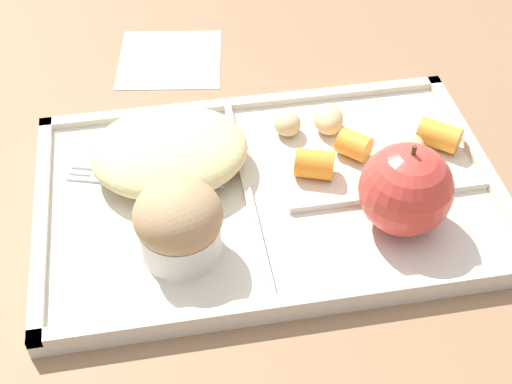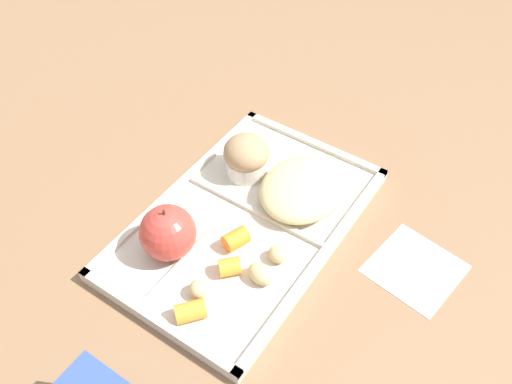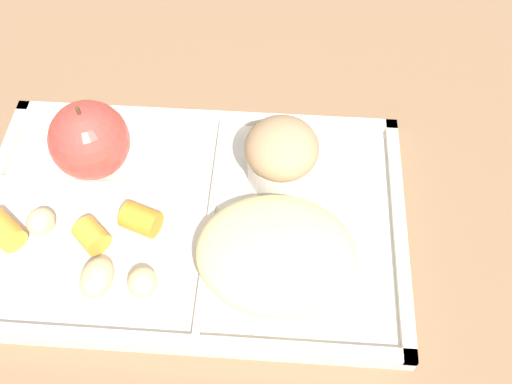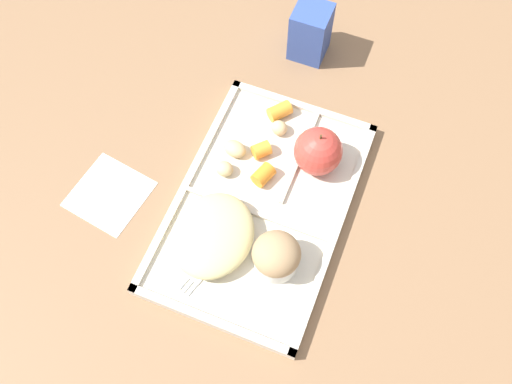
# 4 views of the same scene
# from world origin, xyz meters

# --- Properties ---
(ground) EXTENTS (6.00, 6.00, 0.00)m
(ground) POSITION_xyz_m (0.00, 0.00, 0.00)
(ground) COLOR #846042
(lunch_tray) EXTENTS (0.40, 0.25, 0.02)m
(lunch_tray) POSITION_xyz_m (-0.00, 0.00, 0.01)
(lunch_tray) COLOR beige
(lunch_tray) RESTS_ON ground
(green_apple) EXTENTS (0.08, 0.08, 0.08)m
(green_apple) POSITION_xyz_m (-0.10, 0.05, 0.05)
(green_apple) COLOR #C63D33
(green_apple) RESTS_ON lunch_tray
(bran_muffin) EXTENTS (0.07, 0.07, 0.07)m
(bran_muffin) POSITION_xyz_m (0.08, 0.05, 0.04)
(bran_muffin) COLOR silver
(bran_muffin) RESTS_ON lunch_tray
(carrot_slice_near_corner) EXTENTS (0.04, 0.04, 0.02)m
(carrot_slice_near_corner) POSITION_xyz_m (-0.16, -0.03, 0.02)
(carrot_slice_near_corner) COLOR orange
(carrot_slice_near_corner) RESTS_ON lunch_tray
(carrot_slice_diagonal) EXTENTS (0.04, 0.04, 0.03)m
(carrot_slice_diagonal) POSITION_xyz_m (-0.04, -0.01, 0.03)
(carrot_slice_diagonal) COLOR orange
(carrot_slice_diagonal) RESTS_ON lunch_tray
(carrot_slice_back) EXTENTS (0.04, 0.04, 0.02)m
(carrot_slice_back) POSITION_xyz_m (-0.08, -0.03, 0.02)
(carrot_slice_back) COLOR orange
(carrot_slice_back) RESTS_ON lunch_tray
(potato_chunk_golden) EXTENTS (0.03, 0.04, 0.02)m
(potato_chunk_golden) POSITION_xyz_m (-0.07, -0.07, 0.02)
(potato_chunk_golden) COLOR tan
(potato_chunk_golden) RESTS_ON lunch_tray
(potato_chunk_wedge) EXTENTS (0.03, 0.03, 0.02)m
(potato_chunk_wedge) POSITION_xyz_m (-0.03, -0.07, 0.02)
(potato_chunk_wedge) COLOR tan
(potato_chunk_wedge) RESTS_ON lunch_tray
(potato_chunk_corner) EXTENTS (0.03, 0.03, 0.02)m
(potato_chunk_corner) POSITION_xyz_m (-0.13, -0.02, 0.02)
(potato_chunk_corner) COLOR tan
(potato_chunk_corner) RESTS_ON lunch_tray
(egg_noodle_pile) EXTENTS (0.14, 0.12, 0.04)m
(egg_noodle_pile) POSITION_xyz_m (0.08, -0.04, 0.03)
(egg_noodle_pile) COLOR #D6C684
(egg_noodle_pile) RESTS_ON lunch_tray
(meatball_center) EXTENTS (0.04, 0.04, 0.04)m
(meatball_center) POSITION_xyz_m (0.08, -0.04, 0.03)
(meatball_center) COLOR brown
(meatball_center) RESTS_ON lunch_tray
(meatball_side) EXTENTS (0.04, 0.04, 0.04)m
(meatball_side) POSITION_xyz_m (0.11, -0.03, 0.03)
(meatball_side) COLOR brown
(meatball_side) RESTS_ON lunch_tray
(meatball_back) EXTENTS (0.04, 0.04, 0.04)m
(meatball_back) POSITION_xyz_m (0.07, -0.06, 0.03)
(meatball_back) COLOR #755B4C
(meatball_back) RESTS_ON lunch_tray
(plastic_fork) EXTENTS (0.14, 0.05, 0.00)m
(plastic_fork) POSITION_xyz_m (0.11, -0.04, 0.01)
(plastic_fork) COLOR white
(plastic_fork) RESTS_ON lunch_tray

